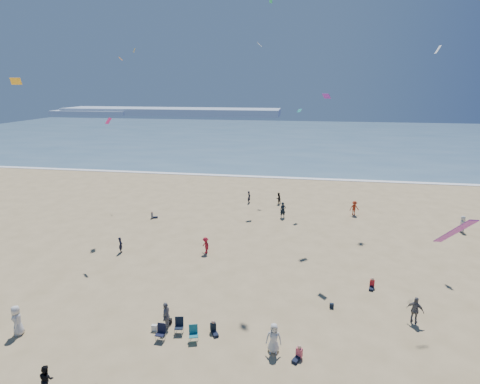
# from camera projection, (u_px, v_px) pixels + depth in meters

# --- Properties ---
(ground) EXTENTS (220.00, 220.00, 0.00)m
(ground) POSITION_uv_depth(u_px,v_px,m) (177.00, 383.00, 19.29)
(ground) COLOR tan
(ground) RESTS_ON ground
(ocean) EXTENTS (220.00, 100.00, 0.06)m
(ocean) POSITION_uv_depth(u_px,v_px,m) (281.00, 137.00, 109.37)
(ocean) COLOR #476B84
(ocean) RESTS_ON ground
(surf_line) EXTENTS (220.00, 1.20, 0.08)m
(surf_line) POSITION_uv_depth(u_px,v_px,m) (264.00, 177.00, 61.95)
(surf_line) COLOR white
(surf_line) RESTS_ON ground
(headland_far) EXTENTS (110.00, 20.00, 3.20)m
(headland_far) POSITION_uv_depth(u_px,v_px,m) (171.00, 111.00, 189.34)
(headland_far) COLOR #7A8EA8
(headland_far) RESTS_ON ground
(headland_near) EXTENTS (40.00, 14.00, 2.00)m
(headland_near) POSITION_uv_depth(u_px,v_px,m) (93.00, 112.00, 190.95)
(headland_near) COLOR #7A8EA8
(headland_near) RESTS_ON ground
(standing_flyers) EXTENTS (34.40, 33.41, 1.92)m
(standing_flyers) POSITION_uv_depth(u_px,v_px,m) (268.00, 254.00, 31.99)
(standing_flyers) COLOR black
(standing_flyers) RESTS_ON ground
(seated_group) EXTENTS (23.16, 25.14, 0.84)m
(seated_group) POSITION_uv_depth(u_px,v_px,m) (250.00, 295.00, 26.51)
(seated_group) COLOR white
(seated_group) RESTS_ON ground
(chair_cluster) EXTENTS (2.69, 1.46, 1.00)m
(chair_cluster) POSITION_uv_depth(u_px,v_px,m) (178.00, 331.00, 22.52)
(chair_cluster) COLOR black
(chair_cluster) RESTS_ON ground
(white_tote) EXTENTS (0.35, 0.20, 0.40)m
(white_tote) POSITION_uv_depth(u_px,v_px,m) (154.00, 328.00, 23.33)
(white_tote) COLOR silver
(white_tote) RESTS_ON ground
(black_backpack) EXTENTS (0.30, 0.22, 0.38)m
(black_backpack) POSITION_uv_depth(u_px,v_px,m) (169.00, 321.00, 23.97)
(black_backpack) COLOR black
(black_backpack) RESTS_ON ground
(navy_bag) EXTENTS (0.28, 0.18, 0.34)m
(navy_bag) POSITION_uv_depth(u_px,v_px,m) (332.00, 306.00, 25.71)
(navy_bag) COLOR black
(navy_bag) RESTS_ON ground
(kites_aloft) EXTENTS (39.87, 44.14, 28.16)m
(kites_aloft) POSITION_uv_depth(u_px,v_px,m) (360.00, 83.00, 26.65)
(kites_aloft) COLOR green
(kites_aloft) RESTS_ON ground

